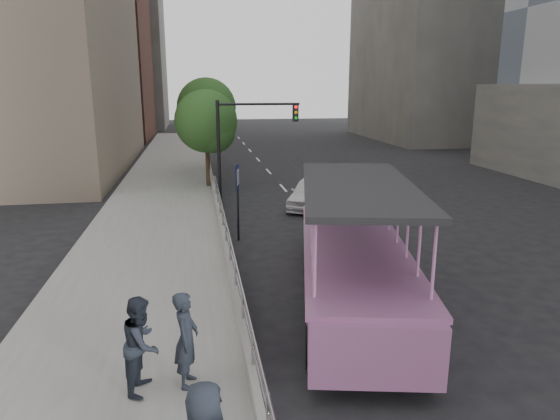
# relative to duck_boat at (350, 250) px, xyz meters

# --- Properties ---
(ground) EXTENTS (160.00, 160.00, 0.00)m
(ground) POSITION_rel_duck_boat_xyz_m (-0.21, -0.50, -1.30)
(ground) COLOR black
(sidewalk) EXTENTS (5.50, 80.00, 0.30)m
(sidewalk) POSITION_rel_duck_boat_xyz_m (-5.96, 9.50, -1.15)
(sidewalk) COLOR #9D9D97
(sidewalk) RESTS_ON ground
(kerb_wall) EXTENTS (0.24, 30.00, 0.36)m
(kerb_wall) POSITION_rel_duck_boat_xyz_m (-3.33, 1.50, -0.82)
(kerb_wall) COLOR #A9A9A4
(kerb_wall) RESTS_ON sidewalk
(guardrail) EXTENTS (0.07, 22.00, 0.71)m
(guardrail) POSITION_rel_duck_boat_xyz_m (-3.33, 1.50, -0.16)
(guardrail) COLOR #9E9EA2
(guardrail) RESTS_ON kerb_wall
(duck_boat) EXTENTS (4.66, 10.87, 3.51)m
(duck_boat) POSITION_rel_duck_boat_xyz_m (0.00, 0.00, 0.00)
(duck_boat) COLOR black
(duck_boat) RESTS_ON ground
(car) EXTENTS (3.40, 4.69, 1.48)m
(car) POSITION_rel_duck_boat_xyz_m (1.29, 10.50, -0.56)
(car) COLOR white
(car) RESTS_ON ground
(pedestrian_near) EXTENTS (0.56, 0.76, 1.89)m
(pedestrian_near) POSITION_rel_duck_boat_xyz_m (-4.57, -4.38, -0.06)
(pedestrian_near) COLOR #252C37
(pedestrian_near) RESTS_ON sidewalk
(pedestrian_mid) EXTENTS (0.87, 1.03, 1.86)m
(pedestrian_mid) POSITION_rel_duck_boat_xyz_m (-5.38, -4.39, -0.07)
(pedestrian_mid) COLOR #252C37
(pedestrian_mid) RESTS_ON sidewalk
(parking_sign) EXTENTS (0.18, 0.66, 3.00)m
(parking_sign) POSITION_rel_duck_boat_xyz_m (-2.73, 5.61, 0.56)
(parking_sign) COLOR black
(parking_sign) RESTS_ON ground
(traffic_signal) EXTENTS (4.20, 0.32, 5.20)m
(traffic_signal) POSITION_rel_duck_boat_xyz_m (-1.91, 11.99, 2.19)
(traffic_signal) COLOR black
(traffic_signal) RESTS_ON ground
(street_tree_near) EXTENTS (3.52, 3.52, 5.72)m
(street_tree_near) POSITION_rel_duck_boat_xyz_m (-3.51, 15.42, 2.52)
(street_tree_near) COLOR #342317
(street_tree_near) RESTS_ON ground
(street_tree_far) EXTENTS (3.97, 3.97, 6.45)m
(street_tree_far) POSITION_rel_duck_boat_xyz_m (-3.31, 21.42, 3.00)
(street_tree_far) COLOR #342317
(street_tree_far) RESTS_ON ground
(midrise_brick) EXTENTS (18.00, 16.00, 26.00)m
(midrise_brick) POSITION_rel_duck_boat_xyz_m (-18.21, 47.50, 11.70)
(midrise_brick) COLOR brown
(midrise_brick) RESTS_ON ground
(midrise_stone_b) EXTENTS (16.00, 14.00, 20.00)m
(midrise_stone_b) POSITION_rel_duck_boat_xyz_m (-16.21, 63.50, 8.70)
(midrise_stone_b) COLOR gray
(midrise_stone_b) RESTS_ON ground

